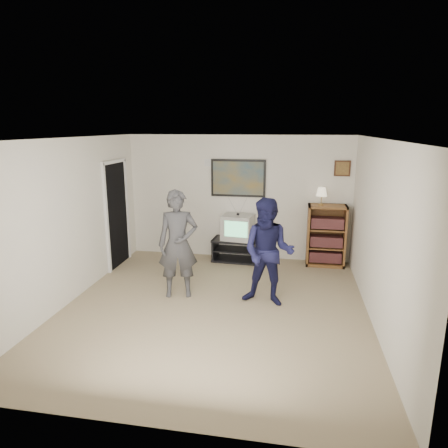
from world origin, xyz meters
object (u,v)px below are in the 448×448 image
(bookshelf, at_px, (326,235))
(person_tall, at_px, (178,244))
(person_short, at_px, (268,252))
(crt_television, at_px, (238,227))
(media_stand, at_px, (235,250))

(bookshelf, bearing_deg, person_tall, -141.79)
(person_short, bearing_deg, person_tall, -173.76)
(person_short, bearing_deg, crt_television, 120.02)
(media_stand, height_order, crt_television, crt_television)
(media_stand, relative_size, crt_television, 1.59)
(person_tall, distance_m, person_short, 1.42)
(person_tall, relative_size, person_short, 1.04)
(bookshelf, relative_size, person_short, 0.73)
(media_stand, bearing_deg, person_short, -64.84)
(bookshelf, height_order, person_tall, person_tall)
(person_short, bearing_deg, media_stand, 121.10)
(media_stand, relative_size, person_tall, 0.54)
(crt_television, height_order, person_short, person_short)
(media_stand, distance_m, crt_television, 0.48)
(crt_television, distance_m, person_short, 2.06)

